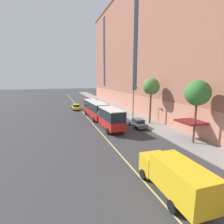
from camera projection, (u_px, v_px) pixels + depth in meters
ground_plane at (106, 131)px, 28.86m from camera, size 260.00×260.00×0.00m
sidewalk at (147, 122)px, 34.53m from camera, size 4.69×160.00×0.15m
apartment_facade at (200, 32)px, 31.18m from camera, size 15.20×110.00×33.54m
city_bus at (100, 111)px, 34.27m from camera, size 3.48×18.79×3.68m
parked_car_darkgray_0 at (95, 101)px, 61.26m from camera, size 1.95×4.46×1.56m
parked_car_darkgray_1 at (138, 123)px, 30.68m from camera, size 1.97×4.58×1.56m
parked_car_darkgray_2 at (105, 107)px, 48.82m from camera, size 2.12×4.71×1.56m
parked_car_champagne_3 at (116, 112)px, 41.44m from camera, size 1.90×4.34×1.56m
box_truck at (175, 176)px, 12.45m from camera, size 2.44×6.79×2.85m
taxi_cab at (76, 107)px, 48.22m from camera, size 2.09×4.71×1.56m
street_tree_near_corner at (197, 93)px, 21.79m from camera, size 3.18×3.18×8.16m
street_tree_mid_block at (151, 87)px, 32.05m from camera, size 3.09×3.09×8.47m
street_lamp at (134, 99)px, 35.49m from camera, size 0.36×1.48×6.75m
fire_hydrant at (136, 119)px, 34.99m from camera, size 0.42×0.24×0.72m
lane_centerline at (95, 127)px, 31.33m from camera, size 0.16×140.00×0.01m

